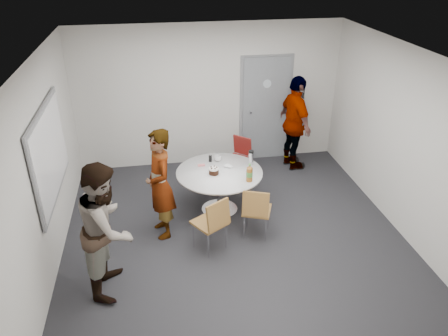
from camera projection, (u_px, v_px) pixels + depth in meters
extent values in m
plane|color=black|center=(233.00, 232.00, 6.66)|extent=(5.00, 5.00, 0.00)
plane|color=silver|center=(236.00, 55.00, 5.41)|extent=(5.00, 5.00, 0.00)
plane|color=beige|center=(209.00, 96.00, 8.22)|extent=(5.00, 0.00, 5.00)
plane|color=beige|center=(45.00, 167.00, 5.66)|extent=(0.00, 5.00, 5.00)
plane|color=beige|center=(401.00, 140.00, 6.41)|extent=(0.00, 5.00, 5.00)
plane|color=beige|center=(288.00, 273.00, 3.85)|extent=(5.00, 0.00, 5.00)
cube|color=gray|center=(265.00, 110.00, 8.50)|extent=(0.90, 0.05, 2.05)
cube|color=slate|center=(265.00, 109.00, 8.53)|extent=(1.02, 0.04, 2.12)
cylinder|color=#B2BFC6|center=(267.00, 84.00, 8.23)|extent=(0.16, 0.01, 0.16)
cylinder|color=silver|center=(250.00, 112.00, 8.41)|extent=(0.04, 0.14, 0.04)
cube|color=slate|center=(50.00, 153.00, 5.79)|extent=(0.03, 1.90, 1.25)
cube|color=white|center=(51.00, 153.00, 5.79)|extent=(0.01, 1.78, 1.13)
cylinder|color=silver|center=(219.00, 172.00, 6.90)|extent=(1.37, 1.37, 0.03)
cylinder|color=silver|center=(219.00, 191.00, 7.06)|extent=(0.09, 0.09, 0.66)
cylinder|color=silver|center=(220.00, 209.00, 7.21)|extent=(0.59, 0.59, 0.02)
cylinder|color=silver|center=(214.00, 174.00, 6.80)|extent=(0.21, 0.21, 0.01)
cylinder|color=black|center=(214.00, 172.00, 6.78)|extent=(0.15, 0.15, 0.08)
cylinder|color=white|center=(214.00, 169.00, 6.76)|extent=(0.16, 0.16, 0.02)
cylinder|color=#965A20|center=(249.00, 175.00, 6.57)|extent=(0.10, 0.10, 0.22)
cylinder|color=#418033|center=(249.00, 174.00, 6.57)|extent=(0.10, 0.10, 0.08)
cone|color=#965A20|center=(250.00, 167.00, 6.51)|extent=(0.09, 0.09, 0.05)
cylinder|color=#5CA349|center=(250.00, 165.00, 6.49)|extent=(0.04, 0.04, 0.02)
imported|color=white|center=(218.00, 158.00, 7.21)|extent=(0.16, 0.16, 0.09)
cylinder|color=black|center=(210.00, 158.00, 7.18)|extent=(0.05, 0.05, 0.13)
cylinder|color=silver|center=(251.00, 159.00, 7.06)|extent=(0.08, 0.08, 0.21)
cylinder|color=black|center=(251.00, 152.00, 7.00)|extent=(0.08, 0.08, 0.03)
cube|color=#D1686B|center=(201.00, 165.00, 7.06)|extent=(0.11, 0.06, 0.02)
ellipsoid|color=white|center=(228.00, 166.00, 7.02)|extent=(0.19, 0.19, 0.03)
cube|color=brown|center=(209.00, 223.00, 6.13)|extent=(0.56, 0.56, 0.03)
cube|color=brown|center=(218.00, 215.00, 5.90)|extent=(0.37, 0.28, 0.39)
cylinder|color=silver|center=(211.00, 226.00, 6.44)|extent=(0.02, 0.02, 0.44)
cylinder|color=silver|center=(193.00, 235.00, 6.24)|extent=(0.02, 0.02, 0.44)
cylinder|color=silver|center=(226.00, 236.00, 6.22)|extent=(0.02, 0.02, 0.44)
cylinder|color=silver|center=(208.00, 245.00, 6.03)|extent=(0.02, 0.02, 0.44)
cube|color=brown|center=(257.00, 210.00, 6.43)|extent=(0.51, 0.51, 0.03)
cube|color=brown|center=(256.00, 204.00, 6.17)|extent=(0.38, 0.22, 0.38)
cylinder|color=silver|center=(268.00, 217.00, 6.64)|extent=(0.02, 0.02, 0.43)
cylinder|color=silver|center=(247.00, 215.00, 6.70)|extent=(0.02, 0.02, 0.43)
cylinder|color=silver|center=(266.00, 229.00, 6.36)|extent=(0.02, 0.02, 0.43)
cylinder|color=silver|center=(244.00, 227.00, 6.42)|extent=(0.02, 0.02, 0.43)
cube|color=maroon|center=(237.00, 159.00, 7.95)|extent=(0.54, 0.54, 0.03)
cube|color=maroon|center=(243.00, 146.00, 7.99)|extent=(0.32, 0.31, 0.37)
cylinder|color=silver|center=(225.00, 171.00, 8.00)|extent=(0.02, 0.02, 0.41)
cylinder|color=silver|center=(240.00, 175.00, 7.85)|extent=(0.02, 0.02, 0.41)
cylinder|color=silver|center=(234.00, 164.00, 8.23)|extent=(0.02, 0.02, 0.41)
cylinder|color=silver|center=(248.00, 168.00, 8.08)|extent=(0.02, 0.02, 0.41)
imported|color=#A5C6EA|center=(160.00, 185.00, 6.27)|extent=(0.53, 0.69, 1.68)
imported|color=white|center=(107.00, 228.00, 5.27)|extent=(0.77, 0.93, 1.75)
imported|color=black|center=(295.00, 124.00, 8.17)|extent=(0.61, 1.12, 1.81)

